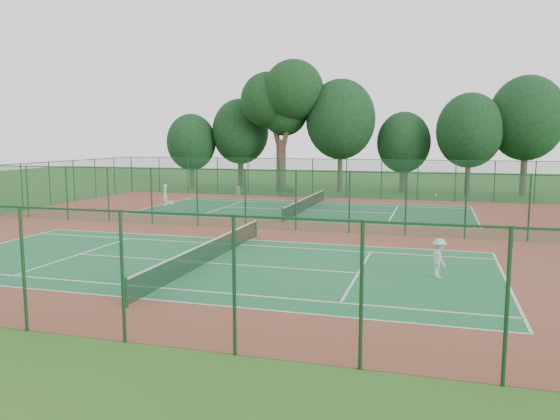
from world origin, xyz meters
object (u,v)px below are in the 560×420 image
object	(u,v)px
player_near	(439,258)
big_tree	(282,99)
kit_bag	(170,203)
player_far	(165,195)
trash_bin	(238,191)
bench	(287,192)

from	to	relation	value
player_near	big_tree	xyz separation A→B (m)	(-15.07, 31.27, 8.35)
kit_bag	big_tree	size ratio (longest dim) A/B	0.05
player_far	kit_bag	world-z (taller)	player_far
trash_bin	player_near	bearing A→B (deg)	-55.67
player_far	kit_bag	xyz separation A→B (m)	(-0.02, 0.81, -0.72)
player_near	player_far	distance (m)	27.19
kit_bag	big_tree	distance (m)	16.82
trash_bin	kit_bag	bearing A→B (deg)	-109.35
trash_bin	kit_bag	xyz separation A→B (m)	(-2.84, -8.08, -0.30)
player_far	kit_bag	size ratio (longest dim) A/B	2.44
kit_bag	player_far	bearing A→B (deg)	-109.85
player_far	trash_bin	xyz separation A→B (m)	(2.82, 8.89, -0.42)
bench	big_tree	distance (m)	10.14
bench	player_far	bearing A→B (deg)	-143.75
player_near	player_far	size ratio (longest dim) A/B	0.90
player_far	kit_bag	distance (m)	1.08
bench	trash_bin	bearing A→B (deg)	166.61
player_far	big_tree	distance (m)	17.08
bench	kit_bag	bearing A→B (deg)	-146.53
player_far	kit_bag	bearing A→B (deg)	156.85
player_near	trash_bin	distance (m)	31.93
trash_bin	big_tree	bearing A→B (deg)	59.04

